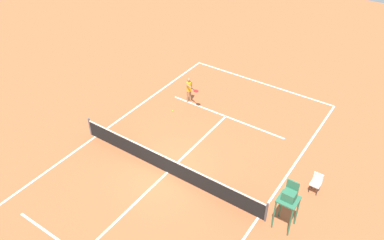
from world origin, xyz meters
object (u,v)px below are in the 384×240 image
at_px(courtside_chair_mid, 316,182).
at_px(tennis_ball, 173,111).
at_px(player_serving, 189,88).
at_px(umpire_chair, 289,199).

bearing_deg(courtside_chair_mid, tennis_ball, -8.80).
xyz_separation_m(tennis_ball, courtside_chair_mid, (-9.07, 1.40, 0.50)).
relative_size(player_serving, tennis_ball, 23.56).
height_order(player_serving, courtside_chair_mid, player_serving).
height_order(umpire_chair, courtside_chair_mid, umpire_chair).
distance_m(player_serving, tennis_ball, 1.67).
height_order(player_serving, umpire_chair, umpire_chair).
xyz_separation_m(umpire_chair, courtside_chair_mid, (-0.38, -2.62, -1.07)).
bearing_deg(umpire_chair, courtside_chair_mid, -98.16).
distance_m(player_serving, umpire_chair, 10.05).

